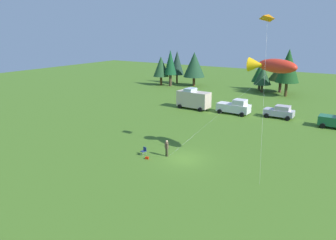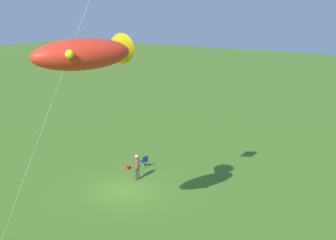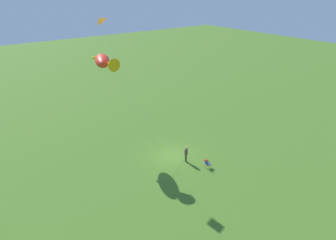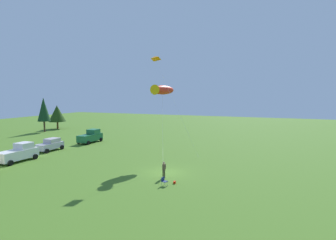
{
  "view_description": "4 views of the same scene",
  "coord_description": "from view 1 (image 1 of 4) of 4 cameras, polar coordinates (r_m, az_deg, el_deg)",
  "views": [
    {
      "loc": [
        15.1,
        -26.86,
        12.54
      ],
      "look_at": [
        -2.38,
        0.76,
        3.51
      ],
      "focal_mm": 35.0,
      "sensor_mm": 36.0,
      "label": 1
    },
    {
      "loc": [
        21.55,
        16.18,
        11.55
      ],
      "look_at": [
        -2.43,
        1.57,
        4.18
      ],
      "focal_mm": 50.0,
      "sensor_mm": 36.0,
      "label": 2
    },
    {
      "loc": [
        -24.13,
        18.62,
        17.2
      ],
      "look_at": [
        -2.53,
        2.43,
        5.65
      ],
      "focal_mm": 35.0,
      "sensor_mm": 36.0,
      "label": 3
    },
    {
      "loc": [
        -26.63,
        -10.72,
        8.71
      ],
      "look_at": [
        -0.66,
        -0.44,
        6.01
      ],
      "focal_mm": 28.0,
      "sensor_mm": 36.0,
      "label": 4
    }
  ],
  "objects": [
    {
      "name": "kite_delta_orange",
      "position": [
        32.31,
        17.1,
        16.73
      ],
      "size": [
        2.79,
        6.45,
        14.06
      ],
      "color": "orange",
      "rests_on": "ground"
    },
    {
      "name": "backpack_on_grass",
      "position": [
        33.15,
        -3.69,
        -6.61
      ],
      "size": [
        0.36,
        0.28,
        0.22
      ],
      "primitive_type": "cube",
      "rotation": [
        0.0,
        0.0,
        0.2
      ],
      "color": "red",
      "rests_on": "ground"
    },
    {
      "name": "van_camper_beige",
      "position": [
        53.73,
        4.46,
        3.7
      ],
      "size": [
        5.51,
        2.84,
        3.34
      ],
      "rotation": [
        0.0,
        0.0,
        3.09
      ],
      "color": "beige",
      "rests_on": "ground"
    },
    {
      "name": "folding_chair",
      "position": [
        34.09,
        -4.21,
        -5.31
      ],
      "size": [
        0.59,
        0.59,
        0.82
      ],
      "rotation": [
        0.0,
        0.0,
        4.44
      ],
      "color": "navy",
      "rests_on": "ground"
    },
    {
      "name": "car_silver_compact",
      "position": [
        50.67,
        18.88,
        1.38
      ],
      "size": [
        4.2,
        2.21,
        1.89
      ],
      "rotation": [
        0.0,
        0.0,
        -0.0
      ],
      "color": "#BCB5C6",
      "rests_on": "ground"
    },
    {
      "name": "treeline_distant",
      "position": [
        70.4,
        14.58,
        8.58
      ],
      "size": [
        55.87,
        10.03,
        9.09
      ],
      "color": "#482E1B",
      "rests_on": "ground"
    },
    {
      "name": "truck_white_pickup",
      "position": [
        51.31,
        11.51,
        2.25
      ],
      "size": [
        5.03,
        2.47,
        2.34
      ],
      "rotation": [
        0.0,
        0.0,
        -0.02
      ],
      "color": "silver",
      "rests_on": "ground"
    },
    {
      "name": "kite_large_fish",
      "position": [
        31.7,
        17.62,
        9.01
      ],
      "size": [
        11.36,
        5.44,
        10.05
      ],
      "color": "red",
      "rests_on": "ground"
    },
    {
      "name": "ground_plane",
      "position": [
        33.27,
        2.79,
        -6.71
      ],
      "size": [
        160.0,
        160.0,
        0.0
      ],
      "primitive_type": "plane",
      "color": "#466F22"
    },
    {
      "name": "person_kite_flyer",
      "position": [
        33.43,
        -0.23,
        -4.71
      ],
      "size": [
        0.5,
        0.43,
        1.74
      ],
      "rotation": [
        0.0,
        0.0,
        4.38
      ],
      "color": "#47452B",
      "rests_on": "ground"
    }
  ]
}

